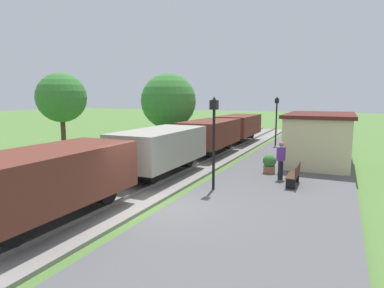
{
  "coord_description": "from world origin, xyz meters",
  "views": [
    {
      "loc": [
        5.5,
        -9.22,
        3.95
      ],
      "look_at": [
        -0.9,
        4.75,
        1.72
      ],
      "focal_mm": 30.74,
      "sensor_mm": 36.0,
      "label": 1
    }
  ],
  "objects_px": {
    "station_hut": "(319,138)",
    "person_waiting": "(281,159)",
    "potted_planter": "(269,163)",
    "tree_trackside_mid": "(61,98)",
    "bench_near_hut": "(295,175)",
    "lamp_post_near": "(214,126)",
    "lamp_post_far": "(277,112)",
    "tree_trackside_far": "(169,101)",
    "freight_train": "(189,142)"
  },
  "relations": [
    {
      "from": "station_hut",
      "to": "person_waiting",
      "type": "bearing_deg",
      "value": -105.42
    },
    {
      "from": "potted_planter",
      "to": "tree_trackside_mid",
      "type": "distance_m",
      "value": 12.53
    },
    {
      "from": "bench_near_hut",
      "to": "person_waiting",
      "type": "relative_size",
      "value": 0.88
    },
    {
      "from": "lamp_post_near",
      "to": "lamp_post_far",
      "type": "height_order",
      "value": "same"
    },
    {
      "from": "person_waiting",
      "to": "lamp_post_near",
      "type": "height_order",
      "value": "lamp_post_near"
    },
    {
      "from": "lamp_post_far",
      "to": "tree_trackside_far",
      "type": "height_order",
      "value": "tree_trackside_far"
    },
    {
      "from": "potted_planter",
      "to": "station_hut",
      "type": "bearing_deg",
      "value": 60.79
    },
    {
      "from": "freight_train",
      "to": "potted_planter",
      "type": "height_order",
      "value": "freight_train"
    },
    {
      "from": "bench_near_hut",
      "to": "person_waiting",
      "type": "distance_m",
      "value": 1.2
    },
    {
      "from": "lamp_post_far",
      "to": "tree_trackside_mid",
      "type": "bearing_deg",
      "value": -134.69
    },
    {
      "from": "station_hut",
      "to": "lamp_post_near",
      "type": "xyz_separation_m",
      "value": [
        -3.45,
        -7.45,
        1.15
      ]
    },
    {
      "from": "tree_trackside_mid",
      "to": "tree_trackside_far",
      "type": "distance_m",
      "value": 7.68
    },
    {
      "from": "lamp_post_near",
      "to": "tree_trackside_far",
      "type": "bearing_deg",
      "value": 127.18
    },
    {
      "from": "potted_planter",
      "to": "tree_trackside_mid",
      "type": "xyz_separation_m",
      "value": [
        -12.06,
        -1.27,
        3.14
      ]
    },
    {
      "from": "lamp_post_near",
      "to": "person_waiting",
      "type": "bearing_deg",
      "value": 52.15
    },
    {
      "from": "freight_train",
      "to": "person_waiting",
      "type": "xyz_separation_m",
      "value": [
        5.51,
        -2.09,
        -0.21
      ]
    },
    {
      "from": "person_waiting",
      "to": "potted_planter",
      "type": "relative_size",
      "value": 1.87
    },
    {
      "from": "lamp_post_far",
      "to": "bench_near_hut",
      "type": "bearing_deg",
      "value": -75.8
    },
    {
      "from": "tree_trackside_far",
      "to": "tree_trackside_mid",
      "type": "bearing_deg",
      "value": -116.66
    },
    {
      "from": "freight_train",
      "to": "station_hut",
      "type": "distance_m",
      "value": 7.27
    },
    {
      "from": "person_waiting",
      "to": "lamp_post_near",
      "type": "xyz_separation_m",
      "value": [
        -2.16,
        -2.78,
        1.62
      ]
    },
    {
      "from": "person_waiting",
      "to": "tree_trackside_mid",
      "type": "relative_size",
      "value": 0.32
    },
    {
      "from": "station_hut",
      "to": "tree_trackside_mid",
      "type": "xyz_separation_m",
      "value": [
        -14.06,
        -4.86,
        2.21
      ]
    },
    {
      "from": "station_hut",
      "to": "tree_trackside_mid",
      "type": "height_order",
      "value": "tree_trackside_mid"
    },
    {
      "from": "station_hut",
      "to": "potted_planter",
      "type": "height_order",
      "value": "station_hut"
    },
    {
      "from": "station_hut",
      "to": "lamp_post_far",
      "type": "distance_m",
      "value": 6.91
    },
    {
      "from": "potted_planter",
      "to": "tree_trackside_far",
      "type": "height_order",
      "value": "tree_trackside_far"
    },
    {
      "from": "freight_train",
      "to": "bench_near_hut",
      "type": "bearing_deg",
      "value": -25.18
    },
    {
      "from": "person_waiting",
      "to": "freight_train",
      "type": "bearing_deg",
      "value": -1.8
    },
    {
      "from": "bench_near_hut",
      "to": "tree_trackside_far",
      "type": "relative_size",
      "value": 0.27
    },
    {
      "from": "lamp_post_far",
      "to": "lamp_post_near",
      "type": "bearing_deg",
      "value": -90.0
    },
    {
      "from": "freight_train",
      "to": "tree_trackside_mid",
      "type": "distance_m",
      "value": 8.0
    },
    {
      "from": "freight_train",
      "to": "tree_trackside_mid",
      "type": "height_order",
      "value": "tree_trackside_mid"
    },
    {
      "from": "person_waiting",
      "to": "tree_trackside_mid",
      "type": "bearing_deg",
      "value": 19.83
    },
    {
      "from": "freight_train",
      "to": "tree_trackside_far",
      "type": "distance_m",
      "value": 6.36
    },
    {
      "from": "tree_trackside_far",
      "to": "freight_train",
      "type": "bearing_deg",
      "value": -50.19
    },
    {
      "from": "lamp_post_near",
      "to": "station_hut",
      "type": "bearing_deg",
      "value": 65.16
    },
    {
      "from": "freight_train",
      "to": "station_hut",
      "type": "xyz_separation_m",
      "value": [
        6.8,
        2.57,
        0.26
      ]
    },
    {
      "from": "freight_train",
      "to": "lamp_post_far",
      "type": "distance_m",
      "value": 9.2
    },
    {
      "from": "freight_train",
      "to": "bench_near_hut",
      "type": "distance_m",
      "value": 6.92
    },
    {
      "from": "potted_planter",
      "to": "tree_trackside_mid",
      "type": "relative_size",
      "value": 0.17
    },
    {
      "from": "lamp_post_near",
      "to": "tree_trackside_far",
      "type": "xyz_separation_m",
      "value": [
        -7.17,
        9.45,
        0.8
      ]
    },
    {
      "from": "tree_trackside_mid",
      "to": "freight_train",
      "type": "bearing_deg",
      "value": 17.44
    },
    {
      "from": "station_hut",
      "to": "tree_trackside_mid",
      "type": "relative_size",
      "value": 1.09
    },
    {
      "from": "station_hut",
      "to": "person_waiting",
      "type": "distance_m",
      "value": 4.86
    },
    {
      "from": "freight_train",
      "to": "person_waiting",
      "type": "relative_size",
      "value": 15.2
    },
    {
      "from": "bench_near_hut",
      "to": "lamp_post_near",
      "type": "distance_m",
      "value": 4.05
    },
    {
      "from": "tree_trackside_mid",
      "to": "tree_trackside_far",
      "type": "xyz_separation_m",
      "value": [
        3.45,
        6.86,
        -0.26
      ]
    },
    {
      "from": "station_hut",
      "to": "bench_near_hut",
      "type": "bearing_deg",
      "value": -95.89
    },
    {
      "from": "station_hut",
      "to": "tree_trackside_far",
      "type": "xyz_separation_m",
      "value": [
        -10.62,
        2.01,
        1.95
      ]
    }
  ]
}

